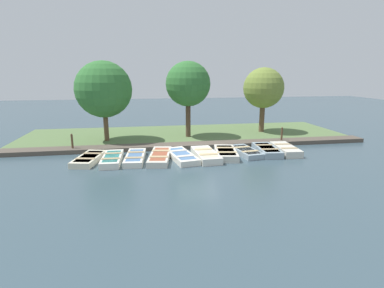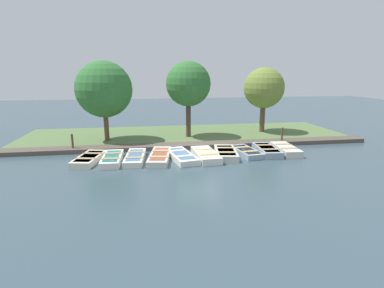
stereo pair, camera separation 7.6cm
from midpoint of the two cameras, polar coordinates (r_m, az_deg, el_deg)
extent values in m
plane|color=#384C56|center=(18.05, 1.18, -1.78)|extent=(80.00, 80.00, 0.00)
cube|color=#567042|center=(22.84, -1.08, 1.67)|extent=(8.00, 24.00, 0.16)
cube|color=#51473D|center=(19.48, 0.37, -0.24)|extent=(1.15, 23.92, 0.26)
cube|color=beige|center=(17.29, -18.88, -2.67)|extent=(2.94, 1.65, 0.32)
cube|color=beige|center=(17.25, -18.91, -2.20)|extent=(2.40, 1.31, 0.03)
cube|color=tan|center=(16.78, -19.58, -2.60)|extent=(0.48, 1.04, 0.03)
cube|color=tan|center=(17.72, -18.30, -1.67)|extent=(0.48, 1.04, 0.03)
cube|color=silver|center=(16.83, -14.85, -2.77)|extent=(2.89, 1.07, 0.34)
cube|color=teal|center=(16.79, -14.89, -2.25)|extent=(2.37, 0.84, 0.03)
cube|color=tan|center=(16.26, -15.12, -2.67)|extent=(0.31, 0.92, 0.03)
cube|color=tan|center=(17.30, -14.67, -1.68)|extent=(0.31, 0.92, 0.03)
cube|color=silver|center=(16.87, -10.66, -2.56)|extent=(3.12, 1.24, 0.31)
cube|color=#4C709E|center=(16.83, -10.68, -2.09)|extent=(2.55, 0.98, 0.03)
cube|color=tan|center=(16.27, -10.90, -2.55)|extent=(0.38, 0.93, 0.03)
cube|color=tan|center=(17.38, -10.49, -1.50)|extent=(0.38, 0.93, 0.03)
cube|color=beige|center=(16.86, -6.02, -2.38)|extent=(3.54, 1.61, 0.33)
cube|color=#994C33|center=(16.82, -6.03, -1.89)|extent=(2.90, 1.27, 0.03)
cube|color=tan|center=(16.19, -6.27, -2.41)|extent=(0.50, 1.02, 0.03)
cube|color=tan|center=(17.43, -5.81, -1.25)|extent=(0.50, 1.02, 0.03)
cube|color=silver|center=(16.88, -1.90, -2.31)|extent=(3.38, 1.69, 0.32)
cube|color=#4C709E|center=(16.84, -1.90, -1.83)|extent=(2.76, 1.34, 0.03)
cube|color=beige|center=(16.27, -1.24, -2.28)|extent=(0.50, 1.07, 0.03)
cube|color=beige|center=(17.40, -2.52, -1.25)|extent=(0.50, 1.07, 0.03)
cube|color=silver|center=(16.98, 2.76, -2.12)|extent=(3.06, 1.26, 0.38)
cube|color=beige|center=(16.93, 2.76, -1.55)|extent=(2.50, 0.99, 0.03)
cube|color=tan|center=(16.39, 3.27, -1.96)|extent=(0.35, 1.04, 0.03)
cube|color=tan|center=(17.46, 2.28, -0.98)|extent=(0.35, 1.04, 0.03)
cube|color=beige|center=(17.46, 6.58, -1.75)|extent=(2.94, 1.61, 0.38)
cube|color=#4C709E|center=(17.42, 6.60, -1.20)|extent=(2.41, 1.27, 0.03)
cube|color=tan|center=(16.90, 6.79, -1.57)|extent=(0.45, 1.10, 0.03)
cube|color=tan|center=(17.92, 6.42, -0.69)|extent=(0.45, 1.10, 0.03)
cube|color=#8C9EA8|center=(18.07, 10.34, -1.47)|extent=(2.83, 1.46, 0.31)
cube|color=#994C33|center=(18.04, 10.36, -1.03)|extent=(2.31, 1.16, 0.02)
cube|color=tan|center=(17.59, 11.13, -1.35)|extent=(0.41, 1.03, 0.03)
cube|color=tan|center=(18.47, 9.63, -0.58)|extent=(0.41, 1.03, 0.03)
cube|color=#8C9EA8|center=(18.56, 14.18, -1.17)|extent=(2.85, 1.32, 0.38)
cube|color=#994C33|center=(18.51, 14.21, -0.64)|extent=(2.34, 1.04, 0.03)
cube|color=tan|center=(18.03, 14.74, -0.96)|extent=(0.36, 1.03, 0.03)
cube|color=tan|center=(18.99, 13.71, -0.18)|extent=(0.36, 1.03, 0.03)
cube|color=beige|center=(18.98, 17.51, -1.02)|extent=(2.79, 1.24, 0.41)
cube|color=#4C709E|center=(18.94, 17.55, -0.47)|extent=(2.28, 0.97, 0.03)
cube|color=tan|center=(18.47, 18.16, -0.77)|extent=(0.34, 0.97, 0.03)
cube|color=tan|center=(19.40, 16.98, -0.02)|extent=(0.34, 0.97, 0.03)
cylinder|color=brown|center=(19.57, -21.69, 0.08)|extent=(0.13, 0.13, 1.08)
sphere|color=brown|center=(19.46, -21.83, 1.69)|extent=(0.11, 0.11, 0.11)
cylinder|color=brown|center=(21.23, 16.86, 1.44)|extent=(0.13, 0.13, 1.08)
sphere|color=brown|center=(21.12, 16.96, 2.93)|extent=(0.11, 0.11, 0.11)
cylinder|color=brown|center=(21.31, -15.92, 3.67)|extent=(0.32, 0.32, 2.63)
sphere|color=#337033|center=(21.06, -16.33, 9.97)|extent=(3.75, 3.75, 3.75)
cylinder|color=#4C3828|center=(21.79, -0.59, 5.01)|extent=(0.35, 0.35, 3.10)
sphere|color=#337033|center=(21.57, -0.61, 11.39)|extent=(3.17, 3.17, 3.17)
cylinder|color=brown|center=(24.34, 13.34, 5.12)|extent=(0.40, 0.40, 2.74)
sphere|color=olive|center=(24.13, 13.63, 10.35)|extent=(3.11, 3.11, 3.11)
camera|label=1|loc=(0.04, -89.88, 0.03)|focal=28.00mm
camera|label=2|loc=(0.04, 90.12, -0.03)|focal=28.00mm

